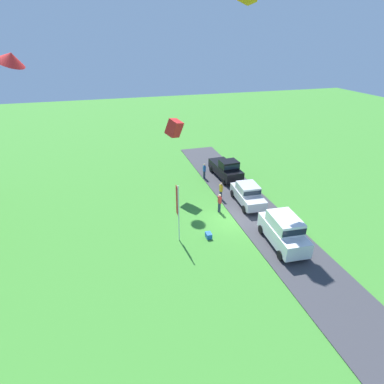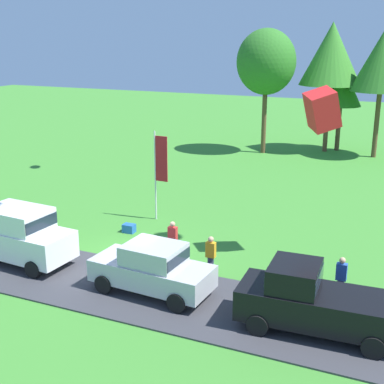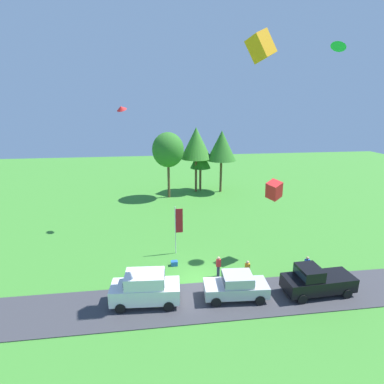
# 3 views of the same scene
# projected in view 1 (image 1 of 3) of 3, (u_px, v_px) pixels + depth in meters

# --- Properties ---
(ground_plane) EXTENTS (120.00, 120.00, 0.00)m
(ground_plane) POSITION_uv_depth(u_px,v_px,m) (231.00, 220.00, 24.77)
(ground_plane) COLOR #3D842D
(pavement_strip) EXTENTS (36.00, 4.40, 0.06)m
(pavement_strip) POSITION_uv_depth(u_px,v_px,m) (258.00, 215.00, 25.37)
(pavement_strip) COLOR #38383D
(pavement_strip) RESTS_ON ground
(car_suv_far_end) EXTENTS (4.72, 2.31, 2.28)m
(car_suv_far_end) POSITION_uv_depth(u_px,v_px,m) (284.00, 230.00, 21.19)
(car_suv_far_end) COLOR white
(car_suv_far_end) RESTS_ON ground
(car_sedan_mid_row) EXTENTS (4.51, 2.18, 1.84)m
(car_sedan_mid_row) POSITION_uv_depth(u_px,v_px,m) (248.00, 194.00, 26.69)
(car_sedan_mid_row) COLOR #B7B7BC
(car_sedan_mid_row) RESTS_ON ground
(car_pickup_by_flagpole) EXTENTS (5.08, 2.23, 2.14)m
(car_pickup_by_flagpole) POSITION_uv_depth(u_px,v_px,m) (226.00, 169.00, 31.63)
(car_pickup_by_flagpole) COLOR black
(car_pickup_by_flagpole) RESTS_ON ground
(person_on_lawn) EXTENTS (0.36, 0.24, 1.71)m
(person_on_lawn) POSITION_uv_depth(u_px,v_px,m) (219.00, 203.00, 25.51)
(person_on_lawn) COLOR #2D334C
(person_on_lawn) RESTS_ON ground
(person_beside_suv) EXTENTS (0.36, 0.24, 1.71)m
(person_beside_suv) POSITION_uv_depth(u_px,v_px,m) (221.00, 191.00, 27.49)
(person_beside_suv) COLOR #2D334C
(person_beside_suv) RESTS_ON ground
(person_watching_sky) EXTENTS (0.36, 0.24, 1.71)m
(person_watching_sky) POSITION_uv_depth(u_px,v_px,m) (204.00, 171.00, 31.61)
(person_watching_sky) COLOR #2D334C
(person_watching_sky) RESTS_ON ground
(flag_banner) EXTENTS (0.71, 0.08, 4.50)m
(flag_banner) POSITION_uv_depth(u_px,v_px,m) (178.00, 205.00, 21.16)
(flag_banner) COLOR silver
(flag_banner) RESTS_ON ground
(cooler_box) EXTENTS (0.56, 0.40, 0.40)m
(cooler_box) POSITION_uv_depth(u_px,v_px,m) (209.00, 235.00, 22.46)
(cooler_box) COLOR blue
(cooler_box) RESTS_ON ground
(kite_delta_mid_center) EXTENTS (1.39, 1.41, 0.76)m
(kite_delta_mid_center) POSITION_uv_depth(u_px,v_px,m) (10.00, 58.00, 10.62)
(kite_delta_mid_center) COLOR red
(kite_box_high_left) EXTENTS (1.62, 1.78, 1.83)m
(kite_box_high_left) POSITION_uv_depth(u_px,v_px,m) (174.00, 128.00, 26.89)
(kite_box_high_left) COLOR red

